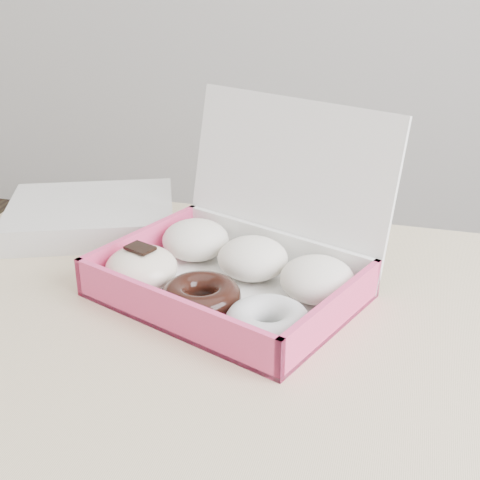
# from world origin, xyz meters

# --- Properties ---
(table) EXTENTS (1.20, 0.80, 0.75)m
(table) POSITION_xyz_m (0.00, 0.00, 0.67)
(table) COLOR tan
(table) RESTS_ON ground
(donut_box) EXTENTS (0.41, 0.39, 0.24)m
(donut_box) POSITION_xyz_m (-0.14, 0.12, 0.79)
(donut_box) COLOR white
(donut_box) RESTS_ON table
(newspapers) EXTENTS (0.32, 0.29, 0.04)m
(newspapers) POSITION_xyz_m (-0.42, 0.26, 0.77)
(newspapers) COLOR silver
(newspapers) RESTS_ON table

